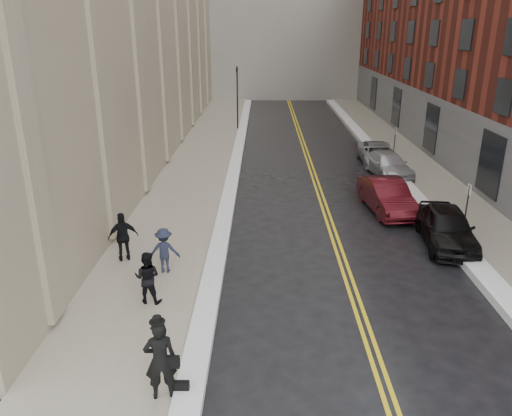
{
  "coord_description": "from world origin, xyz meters",
  "views": [
    {
      "loc": [
        -0.5,
        -11.37,
        8.26
      ],
      "look_at": [
        -0.75,
        6.8,
        1.6
      ],
      "focal_mm": 35.0,
      "sensor_mm": 36.0,
      "label": 1
    }
  ],
  "objects_px": {
    "pedestrian_b": "(164,250)",
    "car_silver_near": "(388,165)",
    "pedestrian_c": "(123,237)",
    "pedestrian_a": "(147,277)",
    "car_maroon": "(387,196)",
    "car_black": "(447,227)",
    "pedestrian_main": "(160,360)",
    "car_silver_far": "(378,153)"
  },
  "relations": [
    {
      "from": "pedestrian_c",
      "to": "pedestrian_main",
      "type": "bearing_deg",
      "value": 90.52
    },
    {
      "from": "pedestrian_main",
      "to": "pedestrian_c",
      "type": "xyz_separation_m",
      "value": [
        -2.74,
        7.16,
        -0.09
      ]
    },
    {
      "from": "car_silver_near",
      "to": "car_silver_far",
      "type": "distance_m",
      "value": 2.85
    },
    {
      "from": "car_black",
      "to": "car_silver_far",
      "type": "height_order",
      "value": "car_black"
    },
    {
      "from": "pedestrian_a",
      "to": "pedestrian_b",
      "type": "height_order",
      "value": "pedestrian_a"
    },
    {
      "from": "car_silver_near",
      "to": "pedestrian_a",
      "type": "height_order",
      "value": "pedestrian_a"
    },
    {
      "from": "car_maroon",
      "to": "pedestrian_c",
      "type": "bearing_deg",
      "value": -158.61
    },
    {
      "from": "pedestrian_b",
      "to": "pedestrian_c",
      "type": "height_order",
      "value": "pedestrian_c"
    },
    {
      "from": "pedestrian_b",
      "to": "pedestrian_c",
      "type": "relative_size",
      "value": 0.88
    },
    {
      "from": "car_black",
      "to": "pedestrian_main",
      "type": "xyz_separation_m",
      "value": [
        -9.6,
        -9.0,
        0.38
      ]
    },
    {
      "from": "pedestrian_main",
      "to": "pedestrian_b",
      "type": "relative_size",
      "value": 1.24
    },
    {
      "from": "car_silver_near",
      "to": "pedestrian_b",
      "type": "relative_size",
      "value": 2.81
    },
    {
      "from": "car_maroon",
      "to": "pedestrian_a",
      "type": "distance_m",
      "value": 12.71
    },
    {
      "from": "car_silver_near",
      "to": "pedestrian_c",
      "type": "distance_m",
      "value": 16.97
    },
    {
      "from": "car_silver_far",
      "to": "pedestrian_b",
      "type": "xyz_separation_m",
      "value": [
        -10.69,
        -15.4,
        0.32
      ]
    },
    {
      "from": "car_maroon",
      "to": "pedestrian_main",
      "type": "xyz_separation_m",
      "value": [
        -8.13,
        -12.82,
        0.4
      ]
    },
    {
      "from": "car_black",
      "to": "pedestrian_main",
      "type": "height_order",
      "value": "pedestrian_main"
    },
    {
      "from": "pedestrian_main",
      "to": "pedestrian_c",
      "type": "distance_m",
      "value": 7.67
    },
    {
      "from": "car_black",
      "to": "pedestrian_c",
      "type": "height_order",
      "value": "pedestrian_c"
    },
    {
      "from": "pedestrian_c",
      "to": "car_silver_near",
      "type": "bearing_deg",
      "value": -157.14
    },
    {
      "from": "car_black",
      "to": "pedestrian_a",
      "type": "xyz_separation_m",
      "value": [
        -10.83,
        -4.79,
        0.22
      ]
    },
    {
      "from": "car_maroon",
      "to": "pedestrian_b",
      "type": "xyz_separation_m",
      "value": [
        -9.22,
        -6.58,
        0.2
      ]
    },
    {
      "from": "car_silver_near",
      "to": "pedestrian_a",
      "type": "distance_m",
      "value": 18.16
    },
    {
      "from": "car_maroon",
      "to": "car_black",
      "type": "bearing_deg",
      "value": -75.06
    },
    {
      "from": "car_black",
      "to": "car_silver_far",
      "type": "xyz_separation_m",
      "value": [
        0.0,
        12.64,
        -0.13
      ]
    },
    {
      "from": "pedestrian_main",
      "to": "car_maroon",
      "type": "bearing_deg",
      "value": -136.1
    },
    {
      "from": "car_black",
      "to": "car_maroon",
      "type": "xyz_separation_m",
      "value": [
        -1.47,
        3.82,
        -0.01
      ]
    },
    {
      "from": "car_black",
      "to": "pedestrian_a",
      "type": "bearing_deg",
      "value": -150.56
    },
    {
      "from": "car_silver_near",
      "to": "car_maroon",
      "type": "bearing_deg",
      "value": -111.77
    },
    {
      "from": "pedestrian_b",
      "to": "car_silver_near",
      "type": "bearing_deg",
      "value": -133.1
    },
    {
      "from": "car_maroon",
      "to": "pedestrian_c",
      "type": "height_order",
      "value": "pedestrian_c"
    },
    {
      "from": "car_silver_near",
      "to": "pedestrian_a",
      "type": "relative_size",
      "value": 2.7
    },
    {
      "from": "car_black",
      "to": "pedestrian_c",
      "type": "xyz_separation_m",
      "value": [
        -12.34,
        -1.85,
        0.3
      ]
    },
    {
      "from": "car_black",
      "to": "pedestrian_c",
      "type": "distance_m",
      "value": 12.48
    },
    {
      "from": "pedestrian_main",
      "to": "pedestrian_a",
      "type": "bearing_deg",
      "value": -87.48
    },
    {
      "from": "car_silver_far",
      "to": "pedestrian_b",
      "type": "distance_m",
      "value": 18.75
    },
    {
      "from": "car_silver_far",
      "to": "pedestrian_main",
      "type": "height_order",
      "value": "pedestrian_main"
    },
    {
      "from": "car_silver_far",
      "to": "pedestrian_a",
      "type": "relative_size",
      "value": 2.75
    },
    {
      "from": "car_silver_far",
      "to": "pedestrian_main",
      "type": "bearing_deg",
      "value": -111.87
    },
    {
      "from": "car_silver_far",
      "to": "pedestrian_b",
      "type": "bearing_deg",
      "value": -122.72
    },
    {
      "from": "pedestrian_a",
      "to": "pedestrian_b",
      "type": "distance_m",
      "value": 2.03
    },
    {
      "from": "car_silver_far",
      "to": "pedestrian_b",
      "type": "relative_size",
      "value": 2.86
    }
  ]
}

